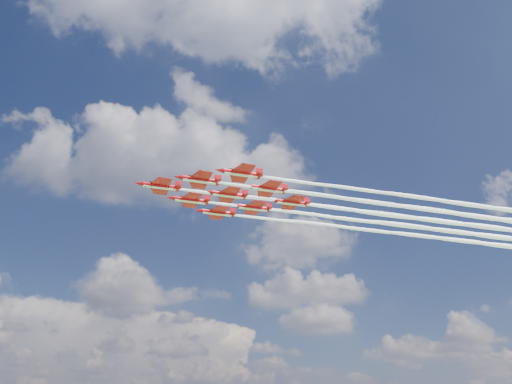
# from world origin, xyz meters

# --- Properties ---
(jet_lead) EXTENTS (134.05, 38.58, 2.99)m
(jet_lead) POSITION_xyz_m (51.84, 15.03, 76.84)
(jet_lead) COLOR #B00911
(jet_row2_port) EXTENTS (134.05, 38.58, 2.99)m
(jet_row2_port) POSITION_xyz_m (62.15, 10.93, 76.84)
(jet_row2_port) COLOR #B00911
(jet_row2_starb) EXTENTS (134.05, 38.58, 2.99)m
(jet_row2_starb) POSITION_xyz_m (58.94, 23.56, 76.84)
(jet_row2_starb) COLOR #B00911
(jet_row3_port) EXTENTS (134.05, 38.58, 2.99)m
(jet_row3_port) POSITION_xyz_m (72.47, 6.84, 76.84)
(jet_row3_port) COLOR #B00911
(jet_row3_centre) EXTENTS (134.05, 38.58, 2.99)m
(jet_row3_centre) POSITION_xyz_m (69.26, 19.46, 76.84)
(jet_row3_centre) COLOR #B00911
(jet_row3_starb) EXTENTS (134.05, 38.58, 2.99)m
(jet_row3_starb) POSITION_xyz_m (66.05, 32.08, 76.84)
(jet_row3_starb) COLOR #B00911
(jet_row4_port) EXTENTS (134.05, 38.58, 2.99)m
(jet_row4_port) POSITION_xyz_m (79.58, 15.37, 76.84)
(jet_row4_port) COLOR #B00911
(jet_row4_starb) EXTENTS (134.05, 38.58, 2.99)m
(jet_row4_starb) POSITION_xyz_m (76.36, 27.99, 76.84)
(jet_row4_starb) COLOR #B00911
(jet_tail) EXTENTS (134.05, 38.58, 2.99)m
(jet_tail) POSITION_xyz_m (86.68, 23.89, 76.84)
(jet_tail) COLOR #B00911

